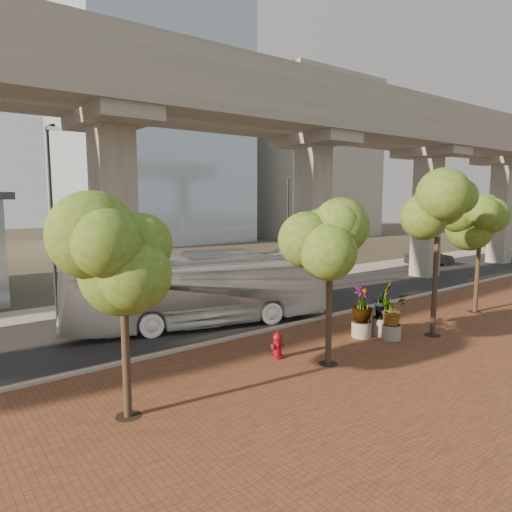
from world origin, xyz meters
TOP-DOWN VIEW (x-y plane):
  - ground at (0.00, 0.00)m, footprint 160.00×160.00m
  - brick_plaza at (0.00, -8.00)m, footprint 70.00×13.00m
  - asphalt_road at (0.00, 2.00)m, footprint 90.00×8.00m
  - curb_strip at (0.00, -2.00)m, footprint 70.00×0.25m
  - far_sidewalk at (0.00, 7.50)m, footprint 90.00×3.00m
  - transit_viaduct at (0.00, 2.00)m, footprint 72.00×5.60m
  - midrise_block at (38.00, 36.00)m, footprint 18.00×16.00m
  - transit_bus at (-2.57, 0.85)m, footprint 12.58×6.09m
  - parked_car at (23.20, 4.80)m, footprint 4.50×2.76m
  - fire_hydrant at (-2.53, -4.92)m, footprint 0.50×0.45m
  - planter_front at (2.75, -6.12)m, footprint 1.79×1.79m
  - planter_right at (2.00, -5.14)m, footprint 2.06×2.06m
  - planter_left at (3.00, -5.50)m, footprint 2.15×2.15m
  - street_tree_far_west at (-8.75, -5.94)m, footprint 3.66×3.66m
  - street_tree_near_west at (-1.50, -6.52)m, footprint 3.08×3.08m
  - street_tree_near_east at (4.62, -6.89)m, footprint 3.50×3.50m
  - street_tree_far_east at (10.14, -5.96)m, footprint 3.68×3.68m
  - streetlamp_west at (-7.70, 5.37)m, footprint 0.46×1.33m
  - streetlamp_east at (7.19, 5.45)m, footprint 0.36×1.06m

SIDE VIEW (x-z plane):
  - ground at x=0.00m, z-range 0.00..0.00m
  - asphalt_road at x=0.00m, z-range 0.00..0.04m
  - brick_plaza at x=0.00m, z-range 0.00..0.06m
  - far_sidewalk at x=0.00m, z-range 0.00..0.06m
  - curb_strip at x=0.00m, z-range 0.00..0.16m
  - fire_hydrant at x=-2.53m, z-range 0.04..1.05m
  - parked_car at x=23.20m, z-range 0.00..1.40m
  - planter_front at x=2.75m, z-range 0.27..2.23m
  - planter_right at x=2.00m, z-range 0.29..2.50m
  - planter_left at x=3.00m, z-range 0.31..2.68m
  - transit_bus at x=-2.57m, z-range 0.00..3.42m
  - streetlamp_east at x=7.19m, z-range 0.62..7.97m
  - street_tree_near_west at x=-1.50m, z-range 1.55..7.39m
  - street_tree_far_west at x=-8.75m, z-range 1.46..7.63m
  - street_tree_far_east at x=10.14m, z-range 1.55..7.94m
  - street_tree_near_east at x=4.62m, z-range 1.90..8.82m
  - streetlamp_west at x=-7.70m, z-range 0.77..9.96m
  - transit_viaduct at x=0.00m, z-range 1.09..13.49m
  - midrise_block at x=38.00m, z-range 0.00..24.00m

